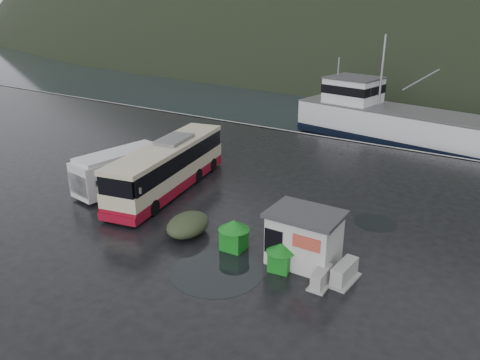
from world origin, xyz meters
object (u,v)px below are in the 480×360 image
Objects in this scene: white_van at (122,189)px; waste_bin_left at (234,249)px; coach_bus at (170,189)px; ticket_kiosk at (303,262)px; dome_tent at (188,234)px; waste_bin_right at (280,269)px; jersey_barrier_b at (343,281)px; fishing_trawler at (404,129)px; jersey_barrier_c at (320,259)px; jersey_barrier_a at (321,285)px.

waste_bin_left is (10.45, -2.54, 0.00)m from white_van.
coach_bus reaches higher than ticket_kiosk.
white_van is 2.25× the size of dome_tent.
waste_bin_right reaches higher than jersey_barrier_b.
waste_bin_right is at bearing -118.20° from ticket_kiosk.
waste_bin_right is at bearing -4.56° from white_van.
ticket_kiosk is 27.42m from fishing_trawler.
fishing_trawler reaches higher than ticket_kiosk.
coach_bus is at bearing 40.19° from white_van.
dome_tent is (-2.89, -0.00, 0.00)m from waste_bin_left.
jersey_barrier_b reaches higher than jersey_barrier_c.
coach_bus is at bearing 139.68° from dome_tent.
waste_bin_right is at bearing -122.32° from jersey_barrier_c.
jersey_barrier_b is 1.17× the size of jersey_barrier_c.
jersey_barrier_b is (16.06, -2.31, 0.00)m from white_van.
coach_bus is at bearing 166.67° from jersey_barrier_c.
coach_bus is 8.88m from waste_bin_left.
jersey_barrier_b is at bearing -12.99° from ticket_kiosk.
white_van is at bearing -104.54° from fishing_trawler.
waste_bin_right reaches higher than jersey_barrier_a.
dome_tent is at bearing 175.66° from jersey_barrier_a.
coach_bus reaches higher than jersey_barrier_c.
coach_bus is 11.61m from waste_bin_right.
jersey_barrier_a is at bearing -72.54° from fishing_trawler.
jersey_barrier_c is at bearing 19.21° from waste_bin_left.
ticket_kiosk is at bearing 138.94° from jersey_barrier_a.
ticket_kiosk is at bearing 11.58° from waste_bin_left.
dome_tent is at bearing 175.64° from waste_bin_right.
dome_tent reaches higher than jersey_barrier_b.
ticket_kiosk is at bearing 167.91° from jersey_barrier_b.
dome_tent is 8.50m from jersey_barrier_b.
coach_bus reaches higher than dome_tent.
coach_bus is 25.33m from fishing_trawler.
waste_bin_left is 1.02× the size of jersey_barrier_c.
white_van reaches higher than jersey_barrier_c.
waste_bin_right is 0.88× the size of jersey_barrier_c.
jersey_barrier_b is 2.00m from jersey_barrier_c.
dome_tent is 0.84× the size of ticket_kiosk.
waste_bin_right is at bearing -76.63° from fishing_trawler.
coach_bus is 7.66× the size of jersey_barrier_a.
ticket_kiosk is (11.24, -3.49, 0.00)m from coach_bus.
jersey_barrier_b is (2.19, -0.47, 0.00)m from ticket_kiosk.
ticket_kiosk reaches higher than waste_bin_left.
fishing_trawler reaches higher than jersey_barrier_c.
jersey_barrier_a is (1.49, -1.29, 0.00)m from ticket_kiosk.
ticket_kiosk is at bearing 62.70° from waste_bin_right.
waste_bin_left is 5.61m from jersey_barrier_b.
coach_bus is 6.47m from dome_tent.
coach_bus is 3.10m from white_van.
white_van is 13.61m from waste_bin_right.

